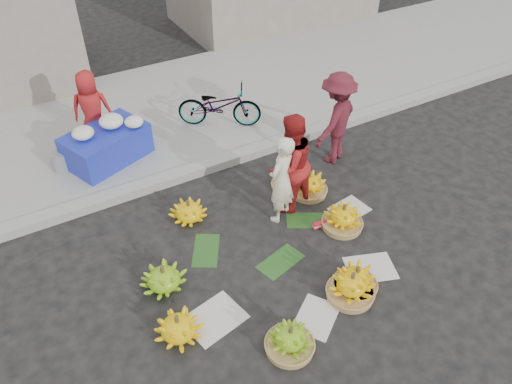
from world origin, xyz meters
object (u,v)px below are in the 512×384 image
banana_bunch_4 (343,218)px  bicycle (219,105)px  banana_bunch_0 (178,327)px  vendor_cream (282,180)px  flower_table (107,143)px

banana_bunch_4 → bicycle: bicycle is taller
banana_bunch_0 → bicycle: (2.45, 3.83, 0.36)m
bicycle → banana_bunch_0: bearing=179.4°
banana_bunch_0 → vendor_cream: size_ratio=0.49×
banana_bunch_0 → vendor_cream: bearing=29.1°
banana_bunch_0 → bicycle: bearing=57.4°
banana_bunch_4 → vendor_cream: 1.07m
flower_table → bicycle: bearing=-19.7°
banana_bunch_0 → vendor_cream: 2.52m
flower_table → bicycle: (2.13, 0.06, 0.09)m
vendor_cream → flower_table: (-1.83, 2.57, -0.27)m
banana_bunch_0 → banana_bunch_4: bearing=11.2°
banana_bunch_4 → flower_table: bearing=128.0°
vendor_cream → flower_table: size_ratio=0.92×
banana_bunch_0 → bicycle: size_ratio=0.45×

